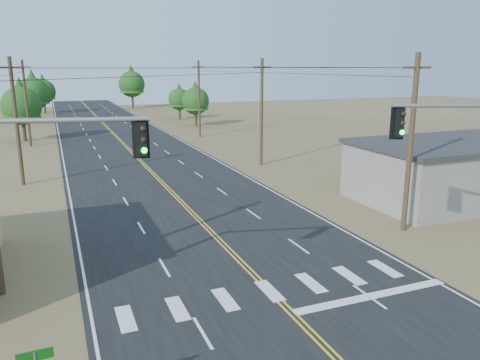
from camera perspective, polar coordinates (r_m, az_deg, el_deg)
road at (r=40.22m, az=-9.96°, el=0.18°), size 15.00×200.00×0.02m
building_right at (r=37.01m, az=25.43°, el=1.03°), size 15.00×8.00×4.00m
utility_pole_left_mid at (r=40.63m, az=-25.61°, el=6.50°), size 1.80×0.30×10.00m
utility_pole_left_far at (r=60.53m, az=-24.60°, el=8.54°), size 1.80×0.30×10.00m
utility_pole_right_near at (r=27.75m, az=20.08°, el=4.26°), size 1.80×0.30×10.00m
utility_pole_right_mid at (r=44.54m, az=2.65°, el=8.33°), size 1.80×0.30×10.00m
utility_pole_right_far at (r=63.22m, az=-5.01°, el=9.88°), size 1.80×0.30×10.00m
signal_mast_left at (r=17.57m, az=-25.41°, el=-0.92°), size 6.34×1.85×7.74m
tree_left_near at (r=65.47m, az=-25.15°, el=8.62°), size 4.84×4.84×8.07m
tree_left_mid at (r=85.84m, az=-23.93°, el=9.97°), size 5.31×5.31×8.85m
tree_left_far at (r=102.98m, az=-22.88°, el=10.18°), size 4.76×4.76×7.93m
tree_right_near at (r=74.89m, az=-5.46°, el=9.89°), size 4.30×4.30×7.16m
tree_right_mid at (r=85.11m, az=-7.42°, el=10.00°), size 3.87×3.87×6.46m
tree_right_far at (r=110.27m, az=-13.08°, el=11.62°), size 5.82×5.82×9.70m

